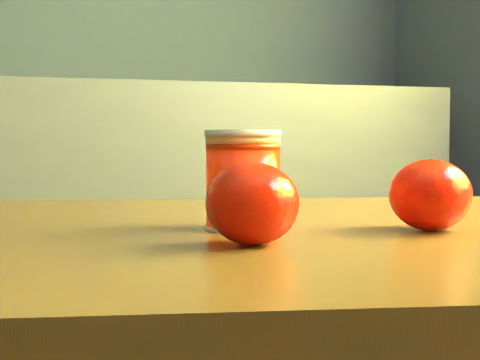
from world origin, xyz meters
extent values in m
cube|color=brown|center=(0.85, 0.29, 0.67)|extent=(1.00, 0.78, 0.04)
cylinder|color=#FF2505|center=(0.80, 0.28, 0.72)|extent=(0.07, 0.07, 0.08)
cylinder|color=#FBA966|center=(0.80, 0.28, 0.76)|extent=(0.07, 0.07, 0.01)
cylinder|color=silver|center=(0.80, 0.28, 0.77)|extent=(0.07, 0.07, 0.00)
ellipsoid|color=#FD1B05|center=(0.78, 0.18, 0.72)|extent=(0.08, 0.08, 0.06)
ellipsoid|color=#FD1B05|center=(0.96, 0.22, 0.72)|extent=(0.08, 0.08, 0.06)
camera|label=1|loc=(0.64, -0.30, 0.76)|focal=50.00mm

